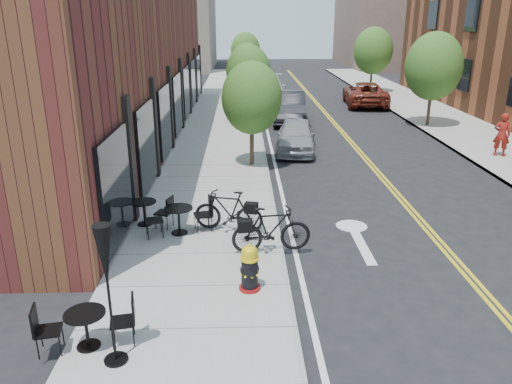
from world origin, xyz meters
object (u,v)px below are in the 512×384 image
object	(u,v)px
fire_hydrant	(250,268)
parked_car_b	(289,107)
bistro_set_b	(179,217)
parked_car_far	(365,94)
bicycle_right	(271,229)
bistro_set_a	(86,325)
bicycle_left	(228,211)
patio_umbrella	(106,266)
parked_car_a	(296,136)
bistro_set_c	(144,209)
parked_car_c	(268,89)
pedestrian	(502,135)

from	to	relation	value
fire_hydrant	parked_car_b	size ratio (longest dim) A/B	0.21
bistro_set_b	parked_car_far	world-z (taller)	parked_car_far
parked_car_far	bicycle_right	bearing A→B (deg)	76.99
bistro_set_a	parked_car_b	bearing A→B (deg)	64.03
bistro_set_a	bicycle_left	bearing A→B (deg)	53.53
bicycle_left	patio_umbrella	world-z (taller)	patio_umbrella
bicycle_right	bistro_set_a	world-z (taller)	bicycle_right
bicycle_right	parked_car_b	size ratio (longest dim) A/B	0.39
bistro_set_b	parked_car_a	distance (m)	9.45
fire_hydrant	bistro_set_b	distance (m)	3.34
fire_hydrant	bistro_set_c	xyz separation A→B (m)	(-2.76, 3.45, -0.04)
parked_car_a	patio_umbrella	bearing A→B (deg)	-100.51
bistro_set_a	bistro_set_c	bearing A→B (deg)	78.79
bistro_set_c	parked_car_c	world-z (taller)	parked_car_c
bicycle_right	bistro_set_c	bearing A→B (deg)	55.38
parked_car_c	bistro_set_a	bearing A→B (deg)	-95.93
bicycle_left	bistro_set_a	bearing A→B (deg)	-10.93
bicycle_left	bistro_set_c	distance (m)	2.31
fire_hydrant	bistro_set_b	bearing A→B (deg)	107.18
parked_car_b	parked_car_far	bearing A→B (deg)	47.23
patio_umbrella	fire_hydrant	bearing A→B (deg)	44.82
bicycle_left	bistro_set_b	xyz separation A→B (m)	(-1.26, -0.15, -0.09)
bicycle_right	parked_car_a	xyz separation A→B (m)	(1.60, 9.73, -0.01)
bicycle_right	bistro_set_b	xyz separation A→B (m)	(-2.30, 1.12, -0.11)
bistro_set_c	parked_car_c	size ratio (longest dim) A/B	0.29
patio_umbrella	pedestrian	size ratio (longest dim) A/B	1.39
parked_car_c	pedestrian	bearing A→B (deg)	-56.00
fire_hydrant	patio_umbrella	size ratio (longest dim) A/B	0.42
fire_hydrant	bicycle_right	world-z (taller)	bicycle_right
pedestrian	bicycle_right	bearing A→B (deg)	65.80
fire_hydrant	parked_car_far	distance (m)	24.16
bistro_set_c	fire_hydrant	bearing A→B (deg)	-32.24
bistro_set_a	parked_car_c	xyz separation A→B (m)	(4.40, 26.40, 0.27)
bicycle_right	patio_umbrella	world-z (taller)	patio_umbrella
fire_hydrant	patio_umbrella	bearing A→B (deg)	-149.72
parked_car_far	bicycle_left	bearing A→B (deg)	73.29
bicycle_right	bistro_set_a	size ratio (longest dim) A/B	1.16
bicycle_left	parked_car_a	xyz separation A→B (m)	(2.64, 8.46, 0.01)
parked_car_far	parked_car_a	bearing A→B (deg)	69.65
patio_umbrella	parked_car_b	distance (m)	20.60
bistro_set_a	parked_car_far	xyz separation A→B (m)	(10.52, 24.69, 0.19)
bistro_set_b	parked_car_a	world-z (taller)	parked_car_a
parked_car_c	parked_car_far	size ratio (longest dim) A/B	1.06
parked_car_b	parked_car_far	xyz separation A→B (m)	(5.34, 5.03, -0.05)
bistro_set_b	bistro_set_c	world-z (taller)	bistro_set_b
bicycle_left	patio_umbrella	distance (m)	5.58
fire_hydrant	parked_car_b	xyz separation A→B (m)	(2.42, 17.85, 0.20)
bistro_set_a	parked_car_a	world-z (taller)	parked_car_a
fire_hydrant	bistro_set_b	world-z (taller)	fire_hydrant
bicycle_right	bicycle_left	bearing A→B (deg)	32.27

